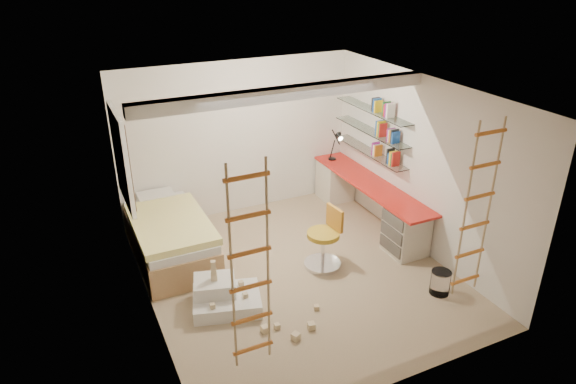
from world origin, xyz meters
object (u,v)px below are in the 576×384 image
desk (368,201)px  play_platform (223,297)px  swivel_chair (324,245)px  bed (170,237)px

desk → play_platform: desk is taller
swivel_chair → play_platform: swivel_chair is taller
desk → bed: 3.22m
desk → swivel_chair: bearing=-146.9°
swivel_chair → play_platform: (-1.62, -0.28, -0.18)m
bed → swivel_chair: swivel_chair is taller
bed → play_platform: bed is taller
bed → play_platform: (0.31, -1.47, -0.18)m
swivel_chair → bed: bearing=148.3°
play_platform → desk: bearing=21.0°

